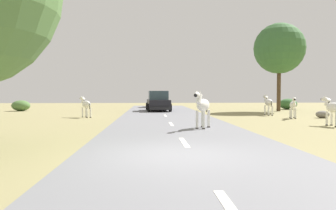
{
  "coord_description": "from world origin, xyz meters",
  "views": [
    {
      "loc": [
        -0.6,
        -7.94,
        1.58
      ],
      "look_at": [
        0.35,
        8.55,
        0.98
      ],
      "focal_mm": 34.41,
      "sensor_mm": 36.0,
      "label": 1
    }
  ],
  "objects": [
    {
      "name": "car_0",
      "position": [
        0.36,
        27.9,
        0.85
      ],
      "size": [
        2.28,
        4.46,
        1.74
      ],
      "rotation": [
        0.0,
        0.0,
        0.08
      ],
      "color": "white",
      "rests_on": "road"
    },
    {
      "name": "zebra_2",
      "position": [
        7.93,
        14.73,
        0.91
      ],
      "size": [
        0.42,
        1.62,
        1.53
      ],
      "rotation": [
        0.0,
        0.0,
        0.0
      ],
      "color": "silver",
      "rests_on": "ground_plane"
    },
    {
      "name": "bush_1",
      "position": [
        -12.1,
        21.5,
        0.48
      ],
      "size": [
        1.59,
        1.43,
        0.95
      ],
      "primitive_type": "ellipsoid",
      "color": "#4C7038",
      "rests_on": "ground_plane"
    },
    {
      "name": "lane_markings",
      "position": [
        0.47,
        -1.0,
        0.05
      ],
      "size": [
        0.16,
        56.0,
        0.01
      ],
      "color": "silver",
      "rests_on": "road"
    },
    {
      "name": "ground_plane",
      "position": [
        0.0,
        0.0,
        0.0
      ],
      "size": [
        90.0,
        90.0,
        0.0
      ],
      "primitive_type": "plane",
      "color": "#8E8456"
    },
    {
      "name": "zebra_4",
      "position": [
        8.24,
        7.1,
        0.88
      ],
      "size": [
        0.52,
        1.57,
        1.48
      ],
      "rotation": [
        0.0,
        0.0,
        0.11
      ],
      "color": "silver",
      "rests_on": "ground_plane"
    },
    {
      "name": "zebra_1",
      "position": [
        8.38,
        11.69,
        0.83
      ],
      "size": [
        0.7,
        1.43,
        1.39
      ],
      "rotation": [
        0.0,
        0.0,
        2.83
      ],
      "color": "silver",
      "rests_on": "ground_plane"
    },
    {
      "name": "tree_6",
      "position": [
        10.8,
        19.87,
        5.51
      ],
      "size": [
        4.42,
        4.42,
        7.74
      ],
      "color": "#4C3823",
      "rests_on": "ground_plane"
    },
    {
      "name": "zebra_0",
      "position": [
        1.7,
        5.96,
        1.04
      ],
      "size": [
        1.05,
        1.64,
        1.67
      ],
      "rotation": [
        0.0,
        0.0,
        2.67
      ],
      "color": "silver",
      "rests_on": "road"
    },
    {
      "name": "zebra_3",
      "position": [
        -4.77,
        13.37,
        0.85
      ],
      "size": [
        1.07,
        1.31,
        1.42
      ],
      "rotation": [
        0.0,
        0.0,
        0.64
      ],
      "color": "silver",
      "rests_on": "ground_plane"
    },
    {
      "name": "road",
      "position": [
        0.47,
        0.0,
        0.03
      ],
      "size": [
        6.0,
        64.0,
        0.05
      ],
      "primitive_type": "cube",
      "color": "slate",
      "rests_on": "ground_plane"
    },
    {
      "name": "rock_1",
      "position": [
        10.49,
        12.05,
        0.23
      ],
      "size": [
        0.86,
        0.68,
        0.47
      ],
      "primitive_type": "ellipsoid",
      "color": "gray",
      "rests_on": "ground_plane"
    },
    {
      "name": "car_1",
      "position": [
        0.15,
        20.15,
        0.85
      ],
      "size": [
        2.19,
        4.43,
        1.74
      ],
      "rotation": [
        0.0,
        0.0,
        3.19
      ],
      "color": "black",
      "rests_on": "road"
    },
    {
      "name": "bush_2",
      "position": [
        13.06,
        23.06,
        0.53
      ],
      "size": [
        1.75,
        1.58,
        1.05
      ],
      "primitive_type": "ellipsoid",
      "color": "#386633",
      "rests_on": "ground_plane"
    }
  ]
}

